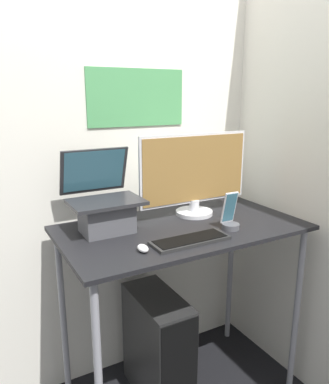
% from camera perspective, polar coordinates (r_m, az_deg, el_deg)
% --- Properties ---
extents(wall_back, '(6.00, 0.06, 2.60)m').
position_cam_1_polar(wall_back, '(2.06, -3.08, 7.25)').
color(wall_back, silver).
rests_on(wall_back, ground_plane).
extents(desk, '(1.16, 0.63, 0.96)m').
position_cam_1_polar(desk, '(1.84, 2.66, -8.37)').
color(desk, black).
rests_on(desk, ground_plane).
extents(laptop, '(0.32, 0.30, 0.37)m').
position_cam_1_polar(laptop, '(1.72, -9.06, -2.55)').
color(laptop, '#4C4C51').
rests_on(laptop, desk).
extents(monitor, '(0.62, 0.19, 0.42)m').
position_cam_1_polar(monitor, '(1.92, 4.62, 2.50)').
color(monitor, silver).
rests_on(monitor, desk).
extents(keyboard, '(0.35, 0.12, 0.02)m').
position_cam_1_polar(keyboard, '(1.61, 3.93, -7.33)').
color(keyboard, black).
rests_on(keyboard, desk).
extents(mouse, '(0.04, 0.06, 0.03)m').
position_cam_1_polar(mouse, '(1.51, -3.32, -8.56)').
color(mouse, white).
rests_on(mouse, desk).
extents(cell_phone, '(0.08, 0.08, 0.18)m').
position_cam_1_polar(cell_phone, '(1.77, 9.97, -4.13)').
color(cell_phone, '#4C4C51').
rests_on(cell_phone, desk).
extents(computer_tower, '(0.21, 0.45, 0.58)m').
position_cam_1_polar(computer_tower, '(2.11, -1.03, -22.52)').
color(computer_tower, black).
rests_on(computer_tower, ground_plane).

